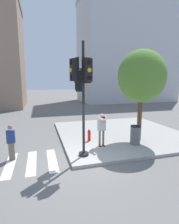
{
  "coord_description": "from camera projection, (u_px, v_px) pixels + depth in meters",
  "views": [
    {
      "loc": [
        -1.64,
        -6.86,
        3.43
      ],
      "look_at": [
        0.6,
        0.87,
        2.07
      ],
      "focal_mm": 28.0,
      "sensor_mm": 36.0,
      "label": 1
    }
  ],
  "objects": [
    {
      "name": "building_right",
      "position": [
        126.0,
        51.0,
        31.99
      ],
      "size": [
        16.8,
        9.34,
        18.28
      ],
      "color": "#BCBCC1",
      "rests_on": "ground_plane"
    },
    {
      "name": "ground_plane",
      "position": [
        82.0,
        163.0,
        7.52
      ],
      "size": [
        160.0,
        160.0,
        0.0
      ],
      "primitive_type": "plane",
      "color": "slate"
    },
    {
      "name": "street_tree",
      "position": [
        142.0,
        77.0,
        9.53
      ],
      "size": [
        2.6,
        2.6,
        5.05
      ],
      "color": "brown",
      "rests_on": "sidewalk_corner"
    },
    {
      "name": "trash_bin",
      "position": [
        135.0,
        135.0,
        9.35
      ],
      "size": [
        0.55,
        0.55,
        1.01
      ],
      "color": "#5B5B60",
      "rests_on": "sidewalk_corner"
    },
    {
      "name": "sidewalk_corner",
      "position": [
        120.0,
        133.0,
        11.78
      ],
      "size": [
        8.0,
        8.0,
        0.15
      ],
      "color": "#9E9B96",
      "rests_on": "ground_plane"
    },
    {
      "name": "person_photographer",
      "position": [
        102.0,
        127.0,
        8.99
      ],
      "size": [
        0.5,
        0.53,
        1.71
      ],
      "color": "black",
      "rests_on": "sidewalk_corner"
    },
    {
      "name": "pedestrian_distant",
      "position": [
        11.0,
        142.0,
        7.69
      ],
      "size": [
        0.34,
        0.2,
        1.62
      ],
      "color": "#6B6051",
      "rests_on": "ground_plane"
    },
    {
      "name": "traffic_signal_pole",
      "position": [
        81.0,
        85.0,
        7.39
      ],
      "size": [
        0.86,
        1.2,
        5.0
      ],
      "color": "black",
      "rests_on": "sidewalk_corner"
    },
    {
      "name": "fire_hydrant",
      "position": [
        89.0,
        135.0,
        9.9
      ],
      "size": [
        0.17,
        0.23,
        0.67
      ],
      "color": "red",
      "rests_on": "sidewalk_corner"
    }
  ]
}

